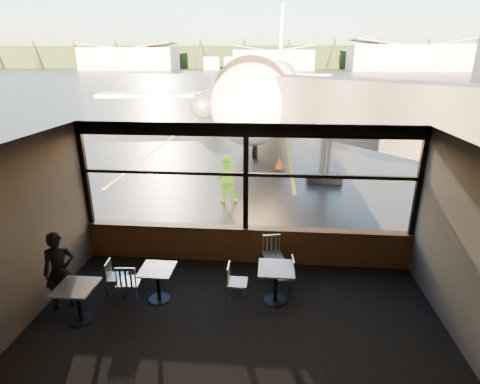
# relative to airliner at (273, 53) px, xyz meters

# --- Properties ---
(ground_plane) EXTENTS (520.00, 520.00, 0.00)m
(ground_plane) POSITION_rel_airliner_xyz_m (-0.41, 97.63, -5.34)
(ground_plane) COLOR black
(ground_plane) RESTS_ON ground
(carpet_floor) EXTENTS (8.00, 6.00, 0.01)m
(carpet_floor) POSITION_rel_airliner_xyz_m (-0.41, -25.37, -5.33)
(carpet_floor) COLOR black
(carpet_floor) RESTS_ON ground
(ceiling) EXTENTS (8.00, 6.00, 0.04)m
(ceiling) POSITION_rel_airliner_xyz_m (-0.41, -25.37, -1.84)
(ceiling) COLOR #38332D
(ceiling) RESTS_ON ground
(wall_left) EXTENTS (0.04, 6.00, 3.50)m
(wall_left) POSITION_rel_airliner_xyz_m (-4.41, -25.37, -3.59)
(wall_left) COLOR #4C433D
(wall_left) RESTS_ON ground
(window_sill) EXTENTS (8.00, 0.28, 0.90)m
(window_sill) POSITION_rel_airliner_xyz_m (-0.41, -22.37, -4.89)
(window_sill) COLOR #4D2D17
(window_sill) RESTS_ON ground
(window_header) EXTENTS (8.00, 0.18, 0.30)m
(window_header) POSITION_rel_airliner_xyz_m (-0.41, -22.37, -1.99)
(window_header) COLOR black
(window_header) RESTS_ON ground
(mullion_left) EXTENTS (0.12, 0.12, 2.60)m
(mullion_left) POSITION_rel_airliner_xyz_m (-4.36, -22.37, -3.14)
(mullion_left) COLOR black
(mullion_left) RESTS_ON ground
(mullion_centre) EXTENTS (0.12, 0.12, 2.60)m
(mullion_centre) POSITION_rel_airliner_xyz_m (-0.41, -22.37, -3.14)
(mullion_centre) COLOR black
(mullion_centre) RESTS_ON ground
(mullion_right) EXTENTS (0.12, 0.12, 2.60)m
(mullion_right) POSITION_rel_airliner_xyz_m (3.54, -22.37, -3.14)
(mullion_right) COLOR black
(mullion_right) RESTS_ON ground
(window_transom) EXTENTS (8.00, 0.10, 0.08)m
(window_transom) POSITION_rel_airliner_xyz_m (-0.41, -22.37, -3.04)
(window_transom) COLOR black
(window_transom) RESTS_ON ground
(airliner) EXTENTS (31.22, 36.67, 10.68)m
(airliner) POSITION_rel_airliner_xyz_m (0.00, 0.00, 0.00)
(airliner) COLOR white
(airliner) RESTS_ON ground_plane
(jet_bridge) EXTENTS (8.38, 10.24, 4.47)m
(jet_bridge) POSITION_rel_airliner_xyz_m (3.19, -16.87, -3.10)
(jet_bridge) COLOR #2D2D30
(jet_bridge) RESTS_ON ground_plane
(cafe_table_near) EXTENTS (0.74, 0.74, 0.81)m
(cafe_table_near) POSITION_rel_airliner_xyz_m (0.34, -24.01, -4.94)
(cafe_table_near) COLOR gray
(cafe_table_near) RESTS_ON carpet_floor
(cafe_table_mid) EXTENTS (0.68, 0.68, 0.75)m
(cafe_table_mid) POSITION_rel_airliner_xyz_m (-2.13, -24.17, -4.96)
(cafe_table_mid) COLOR #99968D
(cafe_table_mid) RESTS_ON carpet_floor
(cafe_table_left) EXTENTS (0.72, 0.72, 0.79)m
(cafe_table_left) POSITION_rel_airliner_xyz_m (-3.46, -24.98, -4.95)
(cafe_table_left) COLOR gray
(cafe_table_left) RESTS_ON carpet_floor
(chair_near_e) EXTENTS (0.51, 0.51, 0.87)m
(chair_near_e) POSITION_rel_airliner_xyz_m (0.51, -23.70, -4.90)
(chair_near_e) COLOR #AAA59A
(chair_near_e) RESTS_ON carpet_floor
(chair_near_w) EXTENTS (0.47, 0.47, 0.85)m
(chair_near_w) POSITION_rel_airliner_xyz_m (-0.46, -24.04, -4.91)
(chair_near_w) COLOR beige
(chair_near_w) RESTS_ON carpet_floor
(chair_near_n) EXTENTS (0.62, 0.62, 0.95)m
(chair_near_n) POSITION_rel_airliner_xyz_m (0.28, -22.94, -4.87)
(chair_near_n) COLOR beige
(chair_near_n) RESTS_ON carpet_floor
(chair_mid_s) EXTENTS (0.55, 0.55, 0.94)m
(chair_mid_s) POSITION_rel_airliner_xyz_m (-2.70, -24.27, -4.87)
(chair_mid_s) COLOR #ADA79C
(chair_mid_s) RESTS_ON carpet_floor
(chair_mid_w) EXTENTS (0.48, 0.48, 0.80)m
(chair_mid_w) POSITION_rel_airliner_xyz_m (-3.07, -24.02, -4.94)
(chair_mid_w) COLOR beige
(chair_mid_w) RESTS_ON carpet_floor
(passenger) EXTENTS (0.72, 0.64, 1.65)m
(passenger) POSITION_rel_airliner_xyz_m (-4.01, -24.54, -4.51)
(passenger) COLOR black
(passenger) RESTS_ON carpet_floor
(ground_crew) EXTENTS (0.86, 0.69, 1.70)m
(ground_crew) POSITION_rel_airliner_xyz_m (-1.42, -18.21, -4.49)
(ground_crew) COLOR #BFF219
(ground_crew) RESTS_ON ground_plane
(cone_nose) EXTENTS (0.40, 0.40, 0.55)m
(cone_nose) POSITION_rel_airliner_xyz_m (0.53, -13.71, -5.07)
(cone_nose) COLOR #FF5008
(cone_nose) RESTS_ON ground_plane
(cone_wing) EXTENTS (0.33, 0.33, 0.46)m
(cone_wing) POSITION_rel_airliner_xyz_m (-4.66, -3.47, -5.11)
(cone_wing) COLOR #E55007
(cone_wing) RESTS_ON ground_plane
(hangar_left) EXTENTS (45.00, 18.00, 11.00)m
(hangar_left) POSITION_rel_airliner_xyz_m (-70.41, 157.63, 0.16)
(hangar_left) COLOR silver
(hangar_left) RESTS_ON ground_plane
(hangar_mid) EXTENTS (38.00, 15.00, 10.00)m
(hangar_mid) POSITION_rel_airliner_xyz_m (-0.41, 162.63, -0.34)
(hangar_mid) COLOR silver
(hangar_mid) RESTS_ON ground_plane
(hangar_right) EXTENTS (50.00, 20.00, 12.00)m
(hangar_right) POSITION_rel_airliner_xyz_m (59.59, 155.63, 0.66)
(hangar_right) COLOR silver
(hangar_right) RESTS_ON ground_plane
(fuel_tank_a) EXTENTS (8.00, 8.00, 6.00)m
(fuel_tank_a) POSITION_rel_airliner_xyz_m (-30.41, 159.63, -2.34)
(fuel_tank_a) COLOR silver
(fuel_tank_a) RESTS_ON ground_plane
(fuel_tank_b) EXTENTS (8.00, 8.00, 6.00)m
(fuel_tank_b) POSITION_rel_airliner_xyz_m (-20.41, 159.63, -2.34)
(fuel_tank_b) COLOR silver
(fuel_tank_b) RESTS_ON ground_plane
(fuel_tank_c) EXTENTS (8.00, 8.00, 6.00)m
(fuel_tank_c) POSITION_rel_airliner_xyz_m (-10.41, 159.63, -2.34)
(fuel_tank_c) COLOR silver
(fuel_tank_c) RESTS_ON ground_plane
(treeline) EXTENTS (360.00, 3.00, 12.00)m
(treeline) POSITION_rel_airliner_xyz_m (-0.41, 187.63, 0.66)
(treeline) COLOR black
(treeline) RESTS_ON ground_plane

